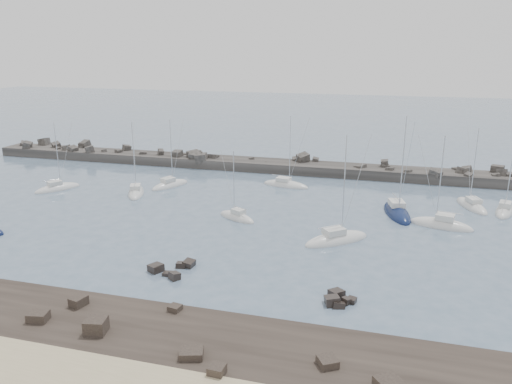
# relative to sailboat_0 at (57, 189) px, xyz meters

# --- Properties ---
(ground) EXTENTS (400.00, 400.00, 0.00)m
(ground) POSITION_rel_sailboat_0_xyz_m (36.17, -14.96, -0.14)
(ground) COLOR slate
(ground) RESTS_ON ground
(rock_shelf) EXTENTS (140.00, 12.46, 1.97)m
(rock_shelf) POSITION_rel_sailboat_0_xyz_m (35.75, -36.95, -0.11)
(rock_shelf) COLOR black
(rock_shelf) RESTS_ON ground
(rock_cluster_near) EXTENTS (4.55, 4.77, 1.44)m
(rock_cluster_near) POSITION_rel_sailboat_0_xyz_m (32.14, -23.86, 0.03)
(rock_cluster_near) COLOR black
(rock_cluster_near) RESTS_ON ground
(rock_cluster_far) EXTENTS (3.14, 3.52, 1.60)m
(rock_cluster_far) POSITION_rel_sailboat_0_xyz_m (49.97, -25.89, 0.03)
(rock_cluster_far) COLOR black
(rock_cluster_far) RESTS_ON ground
(breakwater) EXTENTS (115.00, 7.18, 5.07)m
(breakwater) POSITION_rel_sailboat_0_xyz_m (28.93, 23.06, 0.19)
(breakwater) COLOR #302D2B
(breakwater) RESTS_ON ground
(sailboat_0) EXTENTS (6.04, 7.80, 12.24)m
(sailboat_0) POSITION_rel_sailboat_0_xyz_m (0.00, 0.00, 0.00)
(sailboat_0) COLOR silver
(sailboat_0) RESTS_ON ground
(sailboat_1) EXTENTS (5.49, 8.24, 12.63)m
(sailboat_1) POSITION_rel_sailboat_0_xyz_m (13.94, 1.42, 0.00)
(sailboat_1) COLOR silver
(sailboat_1) RESTS_ON ground
(sailboat_3) EXTENTS (5.37, 8.03, 12.33)m
(sailboat_3) POSITION_rel_sailboat_0_xyz_m (17.43, 6.96, 0.00)
(sailboat_3) COLOR silver
(sailboat_3) RESTS_ON ground
(sailboat_4) EXTENTS (8.68, 4.12, 13.10)m
(sailboat_4) POSITION_rel_sailboat_0_xyz_m (36.62, 12.51, -0.01)
(sailboat_4) COLOR silver
(sailboat_4) RESTS_ON ground
(sailboat_5) EXTENTS (6.65, 4.85, 10.45)m
(sailboat_5) POSITION_rel_sailboat_0_xyz_m (33.63, -5.89, 0.00)
(sailboat_5) COLOR silver
(sailboat_5) RESTS_ON ground
(sailboat_6) EXTENTS (8.66, 8.03, 14.36)m
(sailboat_6) POSITION_rel_sailboat_0_xyz_m (48.10, -10.65, 0.01)
(sailboat_6) COLOR silver
(sailboat_6) RESTS_ON ground
(sailboat_7) EXTENTS (5.40, 10.16, 15.41)m
(sailboat_7) POSITION_rel_sailboat_0_xyz_m (55.27, 2.12, 0.02)
(sailboat_7) COLOR #0F1B40
(sailboat_7) RESTS_ON ground
(sailboat_8) EXTENTS (8.72, 4.46, 13.39)m
(sailboat_8) POSITION_rel_sailboat_0_xyz_m (61.01, -1.62, 0.02)
(sailboat_8) COLOR silver
(sailboat_8) RESTS_ON ground
(sailboat_9) EXTENTS (5.19, 8.48, 12.85)m
(sailboat_9) POSITION_rel_sailboat_0_xyz_m (66.07, 8.48, -0.00)
(sailboat_9) COLOR silver
(sailboat_9) RESTS_ON ground
(sailboat_11) EXTENTS (4.31, 7.94, 12.21)m
(sailboat_11) POSITION_rel_sailboat_0_xyz_m (70.37, 7.19, 0.01)
(sailboat_11) COLOR silver
(sailboat_11) RESTS_ON ground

